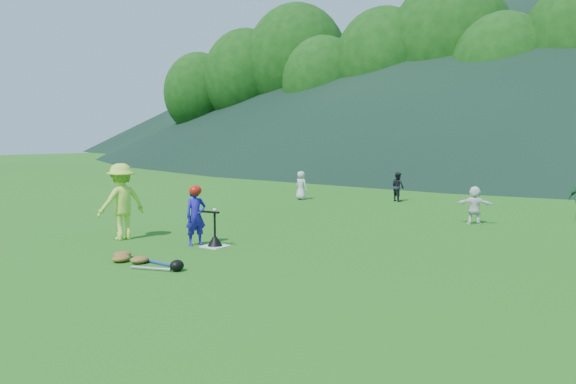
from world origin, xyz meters
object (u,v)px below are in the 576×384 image
(fielder_d, at_px, (475,205))
(batting_tee, at_px, (215,240))
(fielder_b, at_px, (398,187))
(equipment_pile, at_px, (139,260))
(home_plate, at_px, (215,246))
(fielder_a, at_px, (301,185))
(batter_child, at_px, (196,216))
(adult_coach, at_px, (121,202))

(fielder_d, height_order, batting_tee, fielder_d)
(fielder_b, bearing_deg, equipment_pile, 121.14)
(fielder_b, distance_m, batting_tee, 9.50)
(home_plate, bearing_deg, fielder_a, 112.99)
(fielder_b, xyz_separation_m, fielder_d, (3.71, -3.54, -0.02))
(fielder_a, xyz_separation_m, equipment_pile, (3.35, -9.85, -0.43))
(batter_child, height_order, fielder_d, batter_child)
(batting_tee, bearing_deg, home_plate, 0.00)
(fielder_b, height_order, batting_tee, fielder_b)
(adult_coach, xyz_separation_m, batting_tee, (2.17, 0.56, -0.68))
(fielder_b, bearing_deg, adult_coach, 109.36)
(adult_coach, xyz_separation_m, fielder_b, (1.75, 10.05, -0.32))
(home_plate, xyz_separation_m, adult_coach, (-2.17, -0.56, 0.80))
(batting_tee, distance_m, equipment_pile, 1.87)
(fielder_a, height_order, fielder_d, fielder_a)
(adult_coach, distance_m, fielder_b, 10.20)
(home_plate, height_order, fielder_b, fielder_b)
(adult_coach, height_order, fielder_a, adult_coach)
(batter_child, relative_size, fielder_a, 1.19)
(fielder_a, bearing_deg, fielder_b, -143.56)
(batter_child, relative_size, equipment_pile, 0.66)
(fielder_a, relative_size, fielder_d, 1.03)
(adult_coach, relative_size, fielder_a, 1.63)
(fielder_a, relative_size, fielder_b, 1.00)
(adult_coach, xyz_separation_m, fielder_a, (-1.22, 8.55, -0.31))
(fielder_b, height_order, fielder_d, fielder_b)
(equipment_pile, bearing_deg, fielder_a, 108.76)
(batter_child, xyz_separation_m, fielder_d, (3.71, 6.05, -0.11))
(fielder_a, relative_size, batting_tee, 1.47)
(batter_child, distance_m, equipment_pile, 1.89)
(home_plate, relative_size, batter_child, 0.38)
(adult_coach, distance_m, batting_tee, 2.34)
(fielder_a, relative_size, equipment_pile, 0.55)
(fielder_b, bearing_deg, home_plate, 121.76)
(equipment_pile, bearing_deg, fielder_d, 66.93)
(batter_child, distance_m, fielder_a, 8.61)
(home_plate, xyz_separation_m, fielder_a, (-3.39, 7.99, 0.49))
(home_plate, distance_m, equipment_pile, 1.87)
(fielder_b, bearing_deg, batting_tee, 121.76)
(home_plate, bearing_deg, adult_coach, -165.44)
(batter_child, distance_m, adult_coach, 1.81)
(batter_child, distance_m, fielder_d, 7.10)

